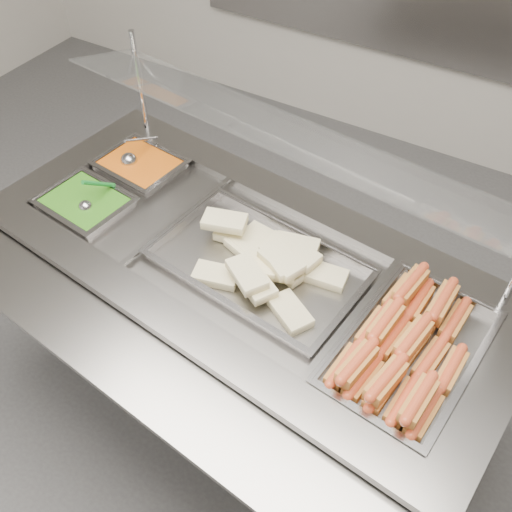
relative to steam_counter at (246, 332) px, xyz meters
The scene contains 12 objects.
ground 0.57m from the steam_counter, 94.30° to the right, with size 6.00×6.00×0.00m, color #4D4D4F.
steam_counter is the anchor object (origin of this frame).
tray_rail 0.63m from the steam_counter, 96.50° to the right, with size 1.75×0.55×0.05m.
sneeze_guard 0.81m from the steam_counter, 83.51° to the left, with size 1.61×0.46×0.42m.
pan_hotdogs 0.72m from the steam_counter, ahead, with size 0.39×0.56×0.10m.
pan_wraps 0.41m from the steam_counter, ahead, with size 0.69×0.46×0.07m.
pan_beans 0.75m from the steam_counter, 160.83° to the left, with size 0.31×0.26×0.10m.
pan_peas 0.75m from the steam_counter, behind, with size 0.31×0.26×0.10m.
hotdogs_in_buns 0.73m from the steam_counter, ahead, with size 0.32×0.53×0.11m.
tortilla_wraps 0.46m from the steam_counter, ahead, with size 0.53×0.35×0.09m.
ladle 0.80m from the steam_counter, 162.71° to the left, with size 0.07×0.19×0.13m.
serving_spoon 0.75m from the steam_counter, behind, with size 0.05×0.17×0.14m.
Camera 1 is at (0.72, -0.71, 2.22)m, focal length 40.00 mm.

